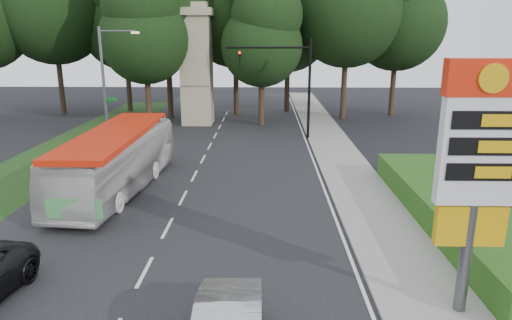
{
  "coord_description": "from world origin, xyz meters",
  "views": [
    {
      "loc": [
        3.87,
        -9.12,
        7.34
      ],
      "look_at": [
        3.46,
        9.85,
        2.2
      ],
      "focal_mm": 32.0,
      "sensor_mm": 36.0,
      "label": 1
    }
  ],
  "objects_px": {
    "transit_bus": "(117,161)",
    "monument": "(197,64)",
    "traffic_signal_mast": "(291,75)",
    "streetlight_signs": "(107,81)",
    "gas_station_pylon": "(479,157)"
  },
  "relations": [
    {
      "from": "transit_bus",
      "to": "monument",
      "type": "bearing_deg",
      "value": 90.48
    },
    {
      "from": "traffic_signal_mast",
      "to": "streetlight_signs",
      "type": "xyz_separation_m",
      "value": [
        -12.67,
        -1.99,
        -0.23
      ]
    },
    {
      "from": "monument",
      "to": "streetlight_signs",
      "type": "bearing_deg",
      "value": -121.97
    },
    {
      "from": "monument",
      "to": "transit_bus",
      "type": "xyz_separation_m",
      "value": [
        -1.34,
        -17.94,
        -3.61
      ]
    },
    {
      "from": "traffic_signal_mast",
      "to": "streetlight_signs",
      "type": "distance_m",
      "value": 12.83
    },
    {
      "from": "streetlight_signs",
      "to": "monument",
      "type": "distance_m",
      "value": 9.44
    },
    {
      "from": "monument",
      "to": "transit_bus",
      "type": "distance_m",
      "value": 18.35
    },
    {
      "from": "gas_station_pylon",
      "to": "streetlight_signs",
      "type": "distance_m",
      "value": 25.74
    },
    {
      "from": "streetlight_signs",
      "to": "traffic_signal_mast",
      "type": "bearing_deg",
      "value": 8.92
    },
    {
      "from": "streetlight_signs",
      "to": "monument",
      "type": "relative_size",
      "value": 0.8
    },
    {
      "from": "streetlight_signs",
      "to": "transit_bus",
      "type": "relative_size",
      "value": 0.74
    },
    {
      "from": "gas_station_pylon",
      "to": "transit_bus",
      "type": "distance_m",
      "value": 16.35
    },
    {
      "from": "traffic_signal_mast",
      "to": "monument",
      "type": "xyz_separation_m",
      "value": [
        -7.68,
        6.0,
        0.43
      ]
    },
    {
      "from": "gas_station_pylon",
      "to": "traffic_signal_mast",
      "type": "xyz_separation_m",
      "value": [
        -3.52,
        22.0,
        0.22
      ]
    },
    {
      "from": "traffic_signal_mast",
      "to": "transit_bus",
      "type": "distance_m",
      "value": 15.3
    }
  ]
}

